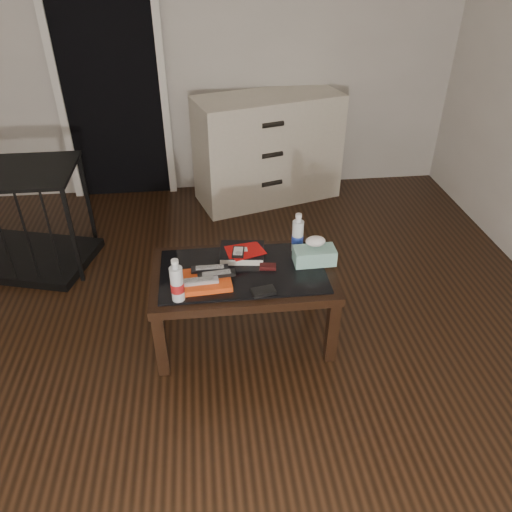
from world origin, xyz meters
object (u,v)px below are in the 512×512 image
(water_bottle_left, at_px, (177,280))
(pet_crate, at_px, (21,234))
(dresser, at_px, (268,149))
(water_bottle_right, at_px, (298,232))
(coffee_table, at_px, (243,280))
(tissue_box, at_px, (314,256))
(textbook, at_px, (242,253))

(water_bottle_left, bearing_deg, pet_crate, 134.56)
(dresser, height_order, pet_crate, dresser)
(dresser, height_order, water_bottle_left, dresser)
(water_bottle_right, bearing_deg, dresser, 88.38)
(coffee_table, xyz_separation_m, water_bottle_right, (0.33, 0.17, 0.18))
(tissue_box, bearing_deg, water_bottle_right, 116.79)
(coffee_table, height_order, dresser, dresser)
(textbook, bearing_deg, water_bottle_left, -127.88)
(textbook, xyz_separation_m, tissue_box, (0.40, -0.11, 0.02))
(textbook, bearing_deg, water_bottle_right, 12.30)
(coffee_table, bearing_deg, dresser, 78.01)
(dresser, bearing_deg, textbook, -118.92)
(water_bottle_right, height_order, tissue_box, water_bottle_right)
(water_bottle_right, bearing_deg, water_bottle_left, -150.62)
(coffee_table, distance_m, water_bottle_left, 0.45)
(coffee_table, bearing_deg, water_bottle_right, 26.87)
(pet_crate, bearing_deg, dresser, 40.30)
(coffee_table, xyz_separation_m, tissue_box, (0.40, 0.03, 0.11))
(coffee_table, relative_size, dresser, 0.77)
(pet_crate, bearing_deg, water_bottle_left, -29.47)
(water_bottle_right, distance_m, tissue_box, 0.17)
(textbook, relative_size, water_bottle_right, 1.05)
(dresser, bearing_deg, water_bottle_left, -126.20)
(coffee_table, height_order, pet_crate, pet_crate)
(pet_crate, relative_size, textbook, 4.12)
(dresser, distance_m, tissue_box, 1.75)
(water_bottle_left, xyz_separation_m, water_bottle_right, (0.68, 0.38, 0.00))
(textbook, bearing_deg, tissue_box, -8.03)
(water_bottle_left, bearing_deg, dresser, 70.06)
(dresser, xyz_separation_m, water_bottle_left, (-0.72, -1.99, 0.13))
(coffee_table, distance_m, pet_crate, 1.76)
(textbook, height_order, water_bottle_left, water_bottle_left)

